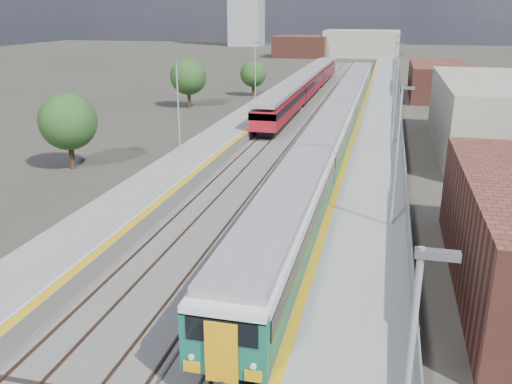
% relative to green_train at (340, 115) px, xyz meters
% --- Properties ---
extents(ground, '(320.00, 320.00, 0.00)m').
position_rel_green_train_xyz_m(ground, '(-1.50, 2.25, -2.25)').
color(ground, '#47443A').
rests_on(ground, ground).
extents(ballast_bed, '(10.50, 155.00, 0.06)m').
position_rel_green_train_xyz_m(ballast_bed, '(-3.75, 4.75, -2.22)').
color(ballast_bed, '#565451').
rests_on(ballast_bed, ground).
extents(tracks, '(8.96, 160.00, 0.17)m').
position_rel_green_train_xyz_m(tracks, '(-3.15, 6.43, -2.14)').
color(tracks, '#4C3323').
rests_on(tracks, ground).
extents(platform_right, '(4.70, 155.00, 8.52)m').
position_rel_green_train_xyz_m(platform_right, '(3.78, 4.75, -1.71)').
color(platform_right, slate).
rests_on(platform_right, ground).
extents(platform_left, '(4.30, 155.00, 8.52)m').
position_rel_green_train_xyz_m(platform_left, '(-10.55, 4.74, -1.73)').
color(platform_left, slate).
rests_on(platform_left, ground).
extents(buildings, '(72.00, 185.50, 40.00)m').
position_rel_green_train_xyz_m(buildings, '(-19.62, 90.85, 8.46)').
color(buildings, brown).
rests_on(buildings, ground).
extents(green_train, '(2.90, 80.70, 3.19)m').
position_rel_green_train_xyz_m(green_train, '(0.00, 0.00, 0.00)').
color(green_train, black).
rests_on(green_train, ground).
extents(red_train, '(2.77, 56.20, 3.50)m').
position_rel_green_train_xyz_m(red_train, '(-7.00, 23.74, -0.18)').
color(red_train, black).
rests_on(red_train, ground).
extents(tree_a, '(4.51, 4.51, 6.12)m').
position_rel_green_train_xyz_m(tree_a, '(-19.78, -16.72, 1.60)').
color(tree_a, '#382619').
rests_on(tree_a, ground).
extents(tree_b, '(4.70, 4.70, 6.37)m').
position_rel_green_train_xyz_m(tree_b, '(-20.76, 12.87, 1.76)').
color(tree_b, '#382619').
rests_on(tree_b, ground).
extents(tree_c, '(3.84, 3.84, 5.20)m').
position_rel_green_train_xyz_m(tree_c, '(-14.99, 24.47, 1.02)').
color(tree_c, '#382619').
rests_on(tree_c, ground).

